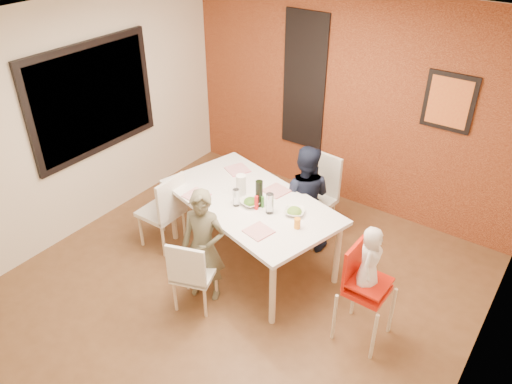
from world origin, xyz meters
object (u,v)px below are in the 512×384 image
Objects in this scene: high_chair at (363,285)px; child_far at (304,197)px; child_near at (204,246)px; wine_bottle at (259,193)px; dining_table at (250,205)px; chair_far at (316,192)px; paper_towel_roll at (241,185)px; chair_near at (191,272)px; toddler at (370,259)px; chair_left at (165,208)px.

high_chair is 0.79× the size of child_far.
wine_bottle is (0.18, 0.69, 0.33)m from child_near.
wine_bottle is (0.14, -0.03, 0.22)m from dining_table.
chair_far is 1.01m from paper_towel_roll.
dining_table is 0.99m from chair_near.
paper_towel_roll is at bearing -113.28° from chair_far.
child_near is 1.94× the size of toddler.
high_chair is (1.48, 0.65, 0.14)m from chair_near.
wine_bottle reaches higher than high_chair.
dining_table is 1.02m from chair_left.
chair_near is (-0.02, -0.95, -0.27)m from dining_table.
paper_towel_roll reaches higher than chair_far.
chair_left is at bearing 19.24° from child_far.
wine_bottle is at bearing 67.97° from toddler.
high_chair is at bearing -175.90° from chair_near.
chair_far is at bearing 61.15° from paper_towel_roll.
paper_towel_roll is (-0.46, -0.83, 0.34)m from chair_far.
dining_table is 2.06× the size of chair_far.
child_near is at bearing -93.35° from dining_table.
high_chair is 1.57× the size of toddler.
chair_near is 1.70m from toddler.
chair_near is 1.08m from paper_towel_roll.
chair_near is 0.66× the size of child_far.
paper_towel_roll is at bearing -102.75° from chair_near.
dining_table is 0.93m from chair_far.
chair_near is 1.09m from chair_left.
chair_far reaches higher than dining_table.
high_chair is 0.31m from toddler.
chair_far is 1.62× the size of toddler.
chair_left is (-1.26, -1.21, -0.06)m from chair_far.
chair_far reaches higher than high_chair.
paper_towel_roll is at bearing 79.62° from high_chair.
high_chair is 0.81× the size of child_near.
paper_towel_roll is (0.80, 0.38, 0.40)m from chair_left.
toddler reaches higher than chair_left.
wine_bottle is at bearing 55.37° from child_near.
chair_left is (-0.93, -0.35, -0.21)m from dining_table.
dining_table is 1.72× the size of child_near.
toddler is at bearing -11.35° from paper_towel_roll.
wine_bottle reaches higher than dining_table.
child_far reaches higher than toddler.
wine_bottle is (1.07, 0.32, 0.42)m from chair_left.
child_far is 1.51m from toddler.
toddler is at bearing -90.83° from high_chair.
child_near is (-0.37, -1.58, 0.04)m from chair_far.
child_far is (0.32, 0.60, -0.10)m from dining_table.
child_far reaches higher than child_near.
chair_far is at bearing 78.03° from wine_bottle.
wine_bottle is (-1.35, 0.27, 0.03)m from toddler.
chair_far is at bearing 56.91° from child_near.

